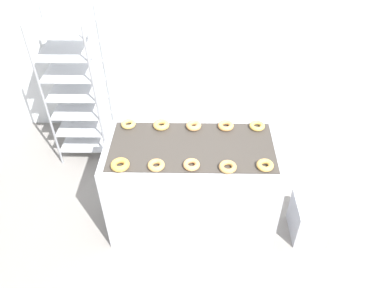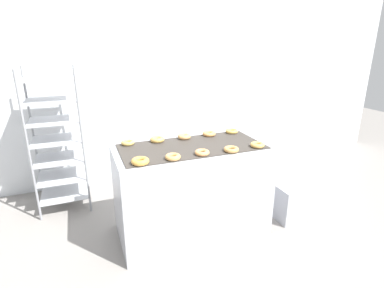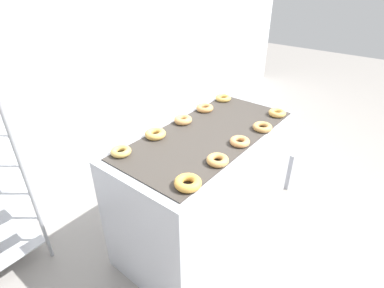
# 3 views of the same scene
# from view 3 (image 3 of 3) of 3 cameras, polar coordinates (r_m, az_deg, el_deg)

# --- Properties ---
(ground_plane) EXTENTS (14.00, 14.00, 0.00)m
(ground_plane) POSITION_cam_3_polar(r_m,az_deg,el_deg) (2.45, 14.91, -21.61)
(ground_plane) COLOR gray
(wall_back) EXTENTS (8.00, 0.05, 2.80)m
(wall_back) POSITION_cam_3_polar(r_m,az_deg,el_deg) (3.01, -22.20, 18.97)
(wall_back) COLOR silver
(wall_back) RESTS_ON ground_plane
(fryer_machine) EXTENTS (1.45, 0.70, 0.92)m
(fryer_machine) POSITION_cam_3_polar(r_m,az_deg,el_deg) (2.32, 2.94, -7.89)
(fryer_machine) COLOR #A8AAB2
(fryer_machine) RESTS_ON ground_plane
(glaze_bin) EXTENTS (0.28, 0.37, 0.38)m
(glaze_bin) POSITION_cam_3_polar(r_m,az_deg,el_deg) (3.19, 16.27, -3.11)
(glaze_bin) COLOR #A8AAB2
(glaze_bin) RESTS_ON ground_plane
(donut_near_leftmost) EXTENTS (0.14, 0.14, 0.05)m
(donut_near_leftmost) POSITION_cam_3_polar(r_m,az_deg,el_deg) (1.56, -0.79, -7.39)
(donut_near_leftmost) COLOR gold
(donut_near_leftmost) RESTS_ON fryer_machine
(donut_near_left) EXTENTS (0.13, 0.13, 0.04)m
(donut_near_left) POSITION_cam_3_polar(r_m,az_deg,el_deg) (1.74, 4.90, -3.06)
(donut_near_left) COLOR tan
(donut_near_left) RESTS_ON fryer_machine
(donut_near_center) EXTENTS (0.13, 0.13, 0.04)m
(donut_near_center) POSITION_cam_3_polar(r_m,az_deg,el_deg) (1.94, 9.11, 0.50)
(donut_near_center) COLOR tan
(donut_near_center) RESTS_ON fryer_machine
(donut_near_right) EXTENTS (0.14, 0.14, 0.04)m
(donut_near_right) POSITION_cam_3_polar(r_m,az_deg,el_deg) (2.15, 13.27, 3.17)
(donut_near_right) COLOR tan
(donut_near_right) RESTS_ON fryer_machine
(donut_near_rightmost) EXTENTS (0.13, 0.13, 0.04)m
(donut_near_rightmost) POSITION_cam_3_polar(r_m,az_deg,el_deg) (2.40, 15.92, 5.73)
(donut_near_rightmost) COLOR gold
(donut_near_rightmost) RESTS_ON fryer_machine
(donut_far_leftmost) EXTENTS (0.12, 0.12, 0.04)m
(donut_far_leftmost) POSITION_cam_3_polar(r_m,az_deg,el_deg) (1.87, -13.39, -1.38)
(donut_far_leftmost) COLOR tan
(donut_far_leftmost) RESTS_ON fryer_machine
(donut_far_left) EXTENTS (0.14, 0.14, 0.04)m
(donut_far_left) POSITION_cam_3_polar(r_m,az_deg,el_deg) (2.02, -7.00, 1.93)
(donut_far_left) COLOR #D9A751
(donut_far_left) RESTS_ON fryer_machine
(donut_far_center) EXTENTS (0.13, 0.13, 0.05)m
(donut_far_center) POSITION_cam_3_polar(r_m,az_deg,el_deg) (2.19, -1.73, 4.63)
(donut_far_center) COLOR tan
(donut_far_center) RESTS_ON fryer_machine
(donut_far_right) EXTENTS (0.14, 0.14, 0.04)m
(donut_far_right) POSITION_cam_3_polar(r_m,az_deg,el_deg) (2.39, 2.44, 6.88)
(donut_far_right) COLOR tan
(donut_far_right) RESTS_ON fryer_machine
(donut_far_rightmost) EXTENTS (0.13, 0.13, 0.04)m
(donut_far_rightmost) POSITION_cam_3_polar(r_m,az_deg,el_deg) (2.60, 5.95, 8.70)
(donut_far_rightmost) COLOR gold
(donut_far_rightmost) RESTS_ON fryer_machine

